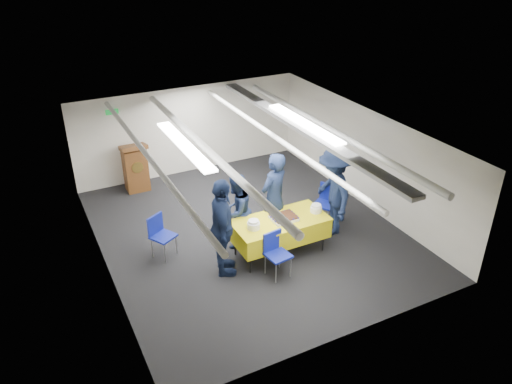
# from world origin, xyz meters

# --- Properties ---
(ground) EXTENTS (7.00, 7.00, 0.00)m
(ground) POSITION_xyz_m (0.00, 0.00, 0.00)
(ground) COLOR black
(ground) RESTS_ON ground
(room_shell) EXTENTS (6.00, 7.00, 2.30)m
(room_shell) POSITION_xyz_m (0.09, 0.41, 1.81)
(room_shell) COLOR silver
(room_shell) RESTS_ON ground
(serving_table) EXTENTS (1.89, 0.91, 0.77)m
(serving_table) POSITION_xyz_m (0.22, -0.98, 0.56)
(serving_table) COLOR black
(serving_table) RESTS_ON ground
(sheet_cake) EXTENTS (0.51, 0.39, 0.09)m
(sheet_cake) POSITION_xyz_m (0.29, -1.00, 0.81)
(sheet_cake) COLOR white
(sheet_cake) RESTS_ON serving_table
(plate_stack_left) EXTENTS (0.24, 0.24, 0.18)m
(plate_stack_left) POSITION_xyz_m (-0.39, -1.03, 0.85)
(plate_stack_left) COLOR white
(plate_stack_left) RESTS_ON serving_table
(plate_stack_right) EXTENTS (0.23, 0.23, 0.16)m
(plate_stack_right) POSITION_xyz_m (1.02, -1.03, 0.84)
(plate_stack_right) COLOR white
(plate_stack_right) RESTS_ON serving_table
(podium) EXTENTS (0.62, 0.53, 1.25)m
(podium) POSITION_xyz_m (-1.60, 3.05, 0.61)
(podium) COLOR brown
(podium) RESTS_ON ground
(chair_near) EXTENTS (0.47, 0.47, 0.87)m
(chair_near) POSITION_xyz_m (-0.19, -1.53, 0.53)
(chair_near) COLOR gray
(chair_near) RESTS_ON ground
(chair_right) EXTENTS (0.58, 0.58, 0.87)m
(chair_right) POSITION_xyz_m (1.75, -0.33, 0.53)
(chair_right) COLOR gray
(chair_right) RESTS_ON ground
(chair_left) EXTENTS (0.57, 0.57, 0.87)m
(chair_left) POSITION_xyz_m (-1.92, 0.04, 0.53)
(chair_left) COLOR gray
(chair_left) RESTS_ON ground
(sailor_a) EXTENTS (0.84, 0.71, 1.95)m
(sailor_a) POSITION_xyz_m (0.35, -0.46, 0.98)
(sailor_a) COLOR black
(sailor_a) RESTS_ON ground
(sailor_b) EXTENTS (0.97, 0.92, 1.59)m
(sailor_b) POSITION_xyz_m (-0.42, -0.32, 0.79)
(sailor_b) COLOR black
(sailor_b) RESTS_ON ground
(sailor_c) EXTENTS (0.83, 1.24, 1.95)m
(sailor_c) POSITION_xyz_m (-1.04, -1.06, 0.98)
(sailor_c) COLOR black
(sailor_c) RESTS_ON ground
(sailor_d) EXTENTS (0.95, 1.36, 1.92)m
(sailor_d) POSITION_xyz_m (1.60, -0.77, 0.96)
(sailor_d) COLOR black
(sailor_d) RESTS_ON ground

